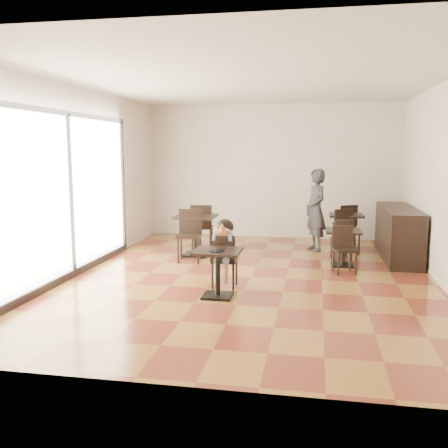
% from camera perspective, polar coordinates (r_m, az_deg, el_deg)
% --- Properties ---
extents(floor, '(6.00, 8.00, 0.01)m').
position_cam_1_polar(floor, '(8.44, 3.08, -6.07)').
color(floor, '#915E27').
rests_on(floor, ground).
extents(ceiling, '(6.00, 8.00, 0.01)m').
position_cam_1_polar(ceiling, '(8.24, 3.27, 15.99)').
color(ceiling, silver).
rests_on(ceiling, floor).
extents(wall_back, '(6.00, 0.01, 3.20)m').
position_cam_1_polar(wall_back, '(12.16, 5.59, 5.99)').
color(wall_back, silver).
rests_on(wall_back, floor).
extents(wall_front, '(6.00, 0.01, 3.20)m').
position_cam_1_polar(wall_front, '(4.27, -3.70, 1.46)').
color(wall_front, silver).
rests_on(wall_front, floor).
extents(wall_left, '(0.01, 8.00, 3.20)m').
position_cam_1_polar(wall_left, '(9.07, -16.04, 4.86)').
color(wall_left, silver).
rests_on(wall_left, floor).
extents(wall_right, '(0.01, 8.00, 3.20)m').
position_cam_1_polar(wall_right, '(8.36, 24.09, 4.17)').
color(wall_right, silver).
rests_on(wall_right, floor).
extents(storefront_window, '(0.04, 4.50, 2.60)m').
position_cam_1_polar(storefront_window, '(8.63, -17.28, 3.31)').
color(storefront_window, white).
rests_on(storefront_window, floor).
extents(child_table, '(0.66, 0.66, 0.70)m').
position_cam_1_polar(child_table, '(7.24, -0.72, -5.67)').
color(child_table, black).
rests_on(child_table, floor).
extents(child_chair, '(0.38, 0.38, 0.84)m').
position_cam_1_polar(child_chair, '(7.75, 0.07, -4.19)').
color(child_chair, black).
rests_on(child_chair, floor).
extents(child, '(0.38, 0.53, 1.06)m').
position_cam_1_polar(child, '(7.73, 0.07, -3.40)').
color(child, slate).
rests_on(child, child_chair).
extents(plate, '(0.24, 0.24, 0.01)m').
position_cam_1_polar(plate, '(7.07, -0.89, -3.06)').
color(plate, black).
rests_on(plate, child_table).
extents(pizza_slice, '(0.25, 0.19, 0.06)m').
position_cam_1_polar(pizza_slice, '(7.47, -0.20, -0.79)').
color(pizza_slice, tan).
rests_on(pizza_slice, child).
extents(adult_patron, '(0.64, 0.75, 1.73)m').
position_cam_1_polar(adult_patron, '(10.66, 10.44, 1.58)').
color(adult_patron, '#333439').
rests_on(adult_patron, floor).
extents(cafe_table_mid, '(0.77, 0.77, 0.67)m').
position_cam_1_polar(cafe_table_mid, '(9.42, 13.45, -2.69)').
color(cafe_table_mid, black).
rests_on(cafe_table_mid, floor).
extents(cafe_table_left, '(0.87, 0.87, 0.82)m').
position_cam_1_polar(cafe_table_left, '(10.06, -3.21, -1.32)').
color(cafe_table_left, black).
rests_on(cafe_table_left, floor).
extents(cafe_table_back, '(0.95, 0.95, 0.76)m').
position_cam_1_polar(cafe_table_back, '(11.04, 13.75, -0.84)').
color(cafe_table_back, black).
rests_on(cafe_table_back, floor).
extents(chair_mid_a, '(0.44, 0.44, 0.80)m').
position_cam_1_polar(chair_mid_a, '(9.94, 13.30, -1.70)').
color(chair_mid_a, black).
rests_on(chair_mid_a, floor).
extents(chair_mid_b, '(0.44, 0.44, 0.80)m').
position_cam_1_polar(chair_mid_b, '(8.86, 13.64, -2.94)').
color(chair_mid_b, black).
rests_on(chair_mid_b, floor).
extents(chair_left_a, '(0.49, 0.49, 0.99)m').
position_cam_1_polar(chair_left_a, '(10.57, -2.51, -0.37)').
color(chair_left_a, black).
rests_on(chair_left_a, floor).
extents(chair_left_b, '(0.49, 0.49, 0.99)m').
position_cam_1_polar(chair_left_b, '(9.52, -4.00, -1.38)').
color(chair_left_b, black).
rests_on(chair_left_b, floor).
extents(chair_back_a, '(0.54, 0.54, 0.91)m').
position_cam_1_polar(chair_back_a, '(11.57, 13.61, -0.03)').
color(chair_back_a, black).
rests_on(chair_back_a, floor).
extents(chair_back_b, '(0.54, 0.54, 0.91)m').
position_cam_1_polar(chair_back_b, '(10.49, 13.93, -0.91)').
color(chair_back_b, black).
rests_on(chair_back_b, floor).
extents(service_counter, '(0.60, 2.40, 1.00)m').
position_cam_1_polar(service_counter, '(10.36, 19.28, -1.00)').
color(service_counter, black).
rests_on(service_counter, floor).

